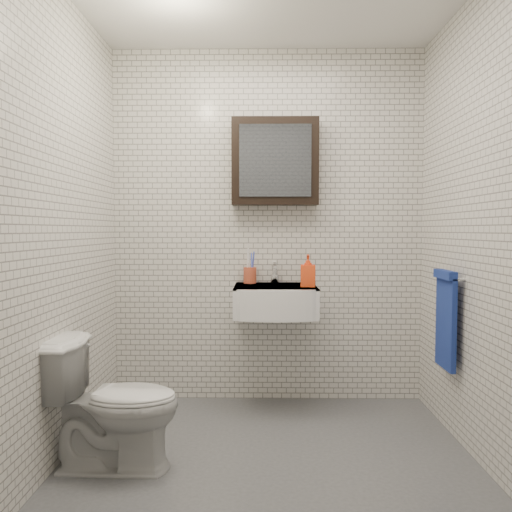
# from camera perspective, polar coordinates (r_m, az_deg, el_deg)

# --- Properties ---
(ground) EXTENTS (2.20, 2.00, 0.01)m
(ground) POSITION_cam_1_polar(r_m,az_deg,el_deg) (2.85, 1.52, -22.38)
(ground) COLOR #494C50
(ground) RESTS_ON ground
(room_shell) EXTENTS (2.22, 2.02, 2.51)m
(room_shell) POSITION_cam_1_polar(r_m,az_deg,el_deg) (2.59, 1.56, 8.33)
(room_shell) COLOR silver
(room_shell) RESTS_ON ground
(washbasin) EXTENTS (0.55, 0.50, 0.20)m
(washbasin) POSITION_cam_1_polar(r_m,az_deg,el_deg) (3.34, 2.23, -5.08)
(washbasin) COLOR white
(washbasin) RESTS_ON room_shell
(faucet) EXTENTS (0.06, 0.20, 0.15)m
(faucet) POSITION_cam_1_polar(r_m,az_deg,el_deg) (3.52, 2.16, -2.03)
(faucet) COLOR silver
(faucet) RESTS_ON washbasin
(mirror_cabinet) EXTENTS (0.60, 0.15, 0.60)m
(mirror_cabinet) POSITION_cam_1_polar(r_m,az_deg,el_deg) (3.53, 2.18, 10.70)
(mirror_cabinet) COLOR black
(mirror_cabinet) RESTS_ON room_shell
(towel_rail) EXTENTS (0.09, 0.30, 0.58)m
(towel_rail) POSITION_cam_1_polar(r_m,az_deg,el_deg) (3.16, 20.89, -6.34)
(towel_rail) COLOR silver
(towel_rail) RESTS_ON room_shell
(toothbrush_cup) EXTENTS (0.09, 0.09, 0.25)m
(toothbrush_cup) POSITION_cam_1_polar(r_m,az_deg,el_deg) (3.52, -0.69, -2.11)
(toothbrush_cup) COLOR #BF4C2F
(toothbrush_cup) RESTS_ON washbasin
(soap_bottle) EXTENTS (0.10, 0.11, 0.21)m
(soap_bottle) POSITION_cam_1_polar(r_m,az_deg,el_deg) (3.32, 5.96, -1.67)
(soap_bottle) COLOR orange
(soap_bottle) RESTS_ON washbasin
(toilet) EXTENTS (0.68, 0.40, 0.68)m
(toilet) POSITION_cam_1_polar(r_m,az_deg,el_deg) (2.77, -15.95, -15.82)
(toilet) COLOR silver
(toilet) RESTS_ON ground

